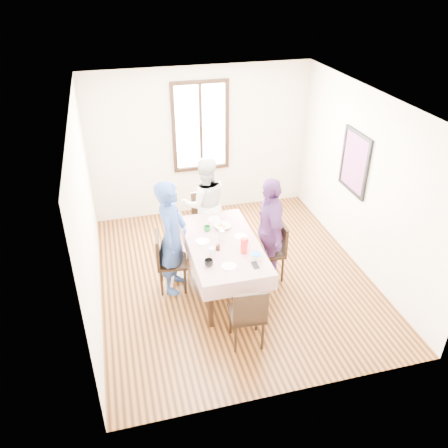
% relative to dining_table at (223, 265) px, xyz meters
% --- Properties ---
extents(ground, '(4.50, 4.50, 0.00)m').
position_rel_dining_table_xyz_m(ground, '(0.22, 0.19, -0.38)').
color(ground, black).
rests_on(ground, ground).
extents(back_wall, '(4.00, 0.00, 4.00)m').
position_rel_dining_table_xyz_m(back_wall, '(0.22, 2.44, 0.98)').
color(back_wall, beige).
rests_on(back_wall, ground).
extents(right_wall, '(0.00, 4.50, 4.50)m').
position_rel_dining_table_xyz_m(right_wall, '(2.22, 0.19, 0.98)').
color(right_wall, beige).
rests_on(right_wall, ground).
extents(window_frame, '(1.02, 0.06, 1.62)m').
position_rel_dining_table_xyz_m(window_frame, '(0.22, 2.42, 1.27)').
color(window_frame, black).
rests_on(window_frame, back_wall).
extents(window_pane, '(0.90, 0.02, 1.50)m').
position_rel_dining_table_xyz_m(window_pane, '(0.22, 2.43, 1.27)').
color(window_pane, white).
rests_on(window_pane, back_wall).
extents(art_poster, '(0.04, 0.76, 0.96)m').
position_rel_dining_table_xyz_m(art_poster, '(2.20, 0.49, 1.18)').
color(art_poster, red).
rests_on(art_poster, right_wall).
extents(dining_table, '(0.86, 1.70, 0.75)m').
position_rel_dining_table_xyz_m(dining_table, '(0.00, 0.00, 0.00)').
color(dining_table, black).
rests_on(dining_table, ground).
extents(tablecloth, '(0.98, 1.82, 0.01)m').
position_rel_dining_table_xyz_m(tablecloth, '(-0.00, 0.00, 0.38)').
color(tablecloth, '#510A15').
rests_on(tablecloth, dining_table).
extents(chair_left, '(0.47, 0.47, 0.91)m').
position_rel_dining_table_xyz_m(chair_left, '(-0.72, 0.16, 0.08)').
color(chair_left, black).
rests_on(chair_left, ground).
extents(chair_right, '(0.44, 0.44, 0.91)m').
position_rel_dining_table_xyz_m(chair_right, '(0.72, 0.05, 0.08)').
color(chair_right, black).
rests_on(chair_right, ground).
extents(chair_far, '(0.46, 0.46, 0.91)m').
position_rel_dining_table_xyz_m(chair_far, '(-0.00, 1.17, 0.08)').
color(chair_far, black).
rests_on(chair_far, ground).
extents(chair_near, '(0.46, 0.46, 0.91)m').
position_rel_dining_table_xyz_m(chair_near, '(-0.00, -1.17, 0.08)').
color(chair_near, black).
rests_on(chair_near, ground).
extents(person_left, '(0.63, 0.74, 1.72)m').
position_rel_dining_table_xyz_m(person_left, '(-0.70, 0.16, 0.48)').
color(person_left, navy).
rests_on(person_left, ground).
extents(person_far, '(0.80, 0.64, 1.59)m').
position_rel_dining_table_xyz_m(person_far, '(-0.00, 1.14, 0.42)').
color(person_far, beige).
rests_on(person_far, ground).
extents(person_right, '(0.48, 1.00, 1.66)m').
position_rel_dining_table_xyz_m(person_right, '(0.70, 0.05, 0.45)').
color(person_right, '#552C65').
rests_on(person_right, ground).
extents(mug_black, '(0.14, 0.14, 0.09)m').
position_rel_dining_table_xyz_m(mug_black, '(-0.32, -0.48, 0.43)').
color(mug_black, black).
rests_on(mug_black, tablecloth).
extents(mug_flag, '(0.11, 0.11, 0.08)m').
position_rel_dining_table_xyz_m(mug_flag, '(0.29, -0.13, 0.43)').
color(mug_flag, red).
rests_on(mug_flag, tablecloth).
extents(mug_green, '(0.14, 0.14, 0.08)m').
position_rel_dining_table_xyz_m(mug_green, '(-0.15, 0.37, 0.43)').
color(mug_green, '#0C7226').
rests_on(mug_green, tablecloth).
extents(serving_bowl, '(0.30, 0.30, 0.06)m').
position_rel_dining_table_xyz_m(serving_bowl, '(0.09, 0.39, 0.42)').
color(serving_bowl, white).
rests_on(serving_bowl, tablecloth).
extents(juice_carton, '(0.07, 0.07, 0.23)m').
position_rel_dining_table_xyz_m(juice_carton, '(0.21, -0.32, 0.50)').
color(juice_carton, red).
rests_on(juice_carton, tablecloth).
extents(butter_tub, '(0.14, 0.14, 0.07)m').
position_rel_dining_table_xyz_m(butter_tub, '(0.33, -0.49, 0.42)').
color(butter_tub, white).
rests_on(butter_tub, tablecloth).
extents(jam_jar, '(0.06, 0.06, 0.09)m').
position_rel_dining_table_xyz_m(jam_jar, '(-0.12, -0.16, 0.43)').
color(jam_jar, black).
rests_on(jam_jar, tablecloth).
extents(drinking_glass, '(0.08, 0.08, 0.11)m').
position_rel_dining_table_xyz_m(drinking_glass, '(-0.22, -0.25, 0.44)').
color(drinking_glass, silver).
rests_on(drinking_glass, tablecloth).
extents(smartphone, '(0.08, 0.16, 0.01)m').
position_rel_dining_table_xyz_m(smartphone, '(0.27, -0.63, 0.39)').
color(smartphone, black).
rests_on(smartphone, tablecloth).
extents(flower_vase, '(0.07, 0.07, 0.15)m').
position_rel_dining_table_xyz_m(flower_vase, '(0.00, 0.09, 0.46)').
color(flower_vase, silver).
rests_on(flower_vase, tablecloth).
extents(plate_left, '(0.20, 0.20, 0.01)m').
position_rel_dining_table_xyz_m(plate_left, '(-0.27, 0.10, 0.39)').
color(plate_left, white).
rests_on(plate_left, tablecloth).
extents(plate_right, '(0.20, 0.20, 0.01)m').
position_rel_dining_table_xyz_m(plate_right, '(0.28, 0.10, 0.39)').
color(plate_right, white).
rests_on(plate_right, tablecloth).
extents(plate_far, '(0.20, 0.20, 0.01)m').
position_rel_dining_table_xyz_m(plate_far, '(0.03, 0.67, 0.39)').
color(plate_far, white).
rests_on(plate_far, tablecloth).
extents(plate_near, '(0.20, 0.20, 0.01)m').
position_rel_dining_table_xyz_m(plate_near, '(-0.07, -0.57, 0.39)').
color(plate_near, white).
rests_on(plate_near, tablecloth).
extents(butter_lid, '(0.12, 0.12, 0.01)m').
position_rel_dining_table_xyz_m(butter_lid, '(0.33, -0.49, 0.46)').
color(butter_lid, blue).
rests_on(butter_lid, butter_tub).
extents(flower_bunch, '(0.09, 0.09, 0.10)m').
position_rel_dining_table_xyz_m(flower_bunch, '(0.00, 0.09, 0.58)').
color(flower_bunch, yellow).
rests_on(flower_bunch, flower_vase).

